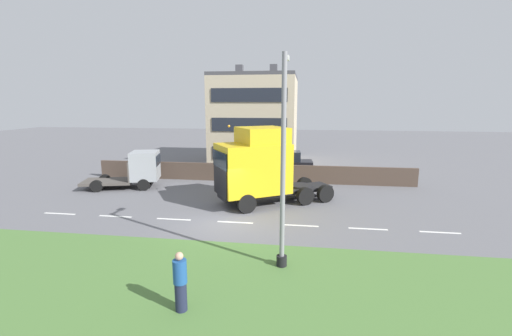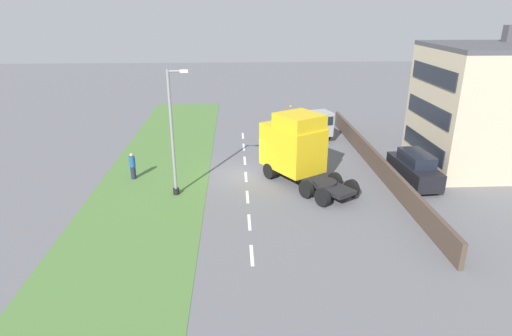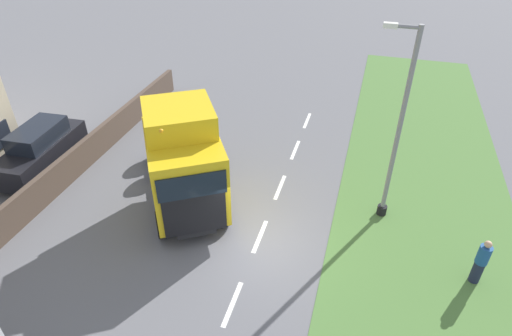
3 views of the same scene
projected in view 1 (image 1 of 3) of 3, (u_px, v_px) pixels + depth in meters
ground_plane at (221, 222)px, 17.12m from camera, size 120.00×120.00×0.00m
grass_verge at (178, 283)px, 11.28m from camera, size 7.00×44.00×0.01m
lane_markings at (235, 222)px, 17.02m from camera, size 0.16×21.00×0.00m
boundary_wall at (250, 173)px, 25.74m from camera, size 0.25×24.00×1.33m
building_block at (257, 120)px, 33.23m from camera, size 9.74×7.49×9.50m
lorry_cab at (258, 167)px, 19.58m from camera, size 5.74×7.03×4.63m
flatbed_truck at (139, 169)px, 23.81m from camera, size 3.35×5.45×2.54m
parked_car at (282, 165)px, 27.03m from camera, size 2.04×4.86×2.11m
lamp_post at (283, 174)px, 11.89m from camera, size 1.31×0.38×7.49m
pedestrian at (180, 282)px, 9.63m from camera, size 0.39×0.39×1.79m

